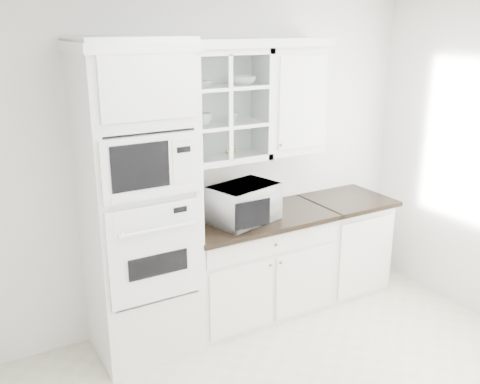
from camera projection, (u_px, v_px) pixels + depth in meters
room_shell at (304, 142)px, 3.30m from camera, size 4.00×3.50×2.70m
oven_column at (139, 205)px, 3.94m from camera, size 0.76×0.68×2.40m
base_cabinet_run at (255, 265)px, 4.68m from camera, size 1.32×0.67×0.92m
extra_base_cabinet at (343, 242)px, 5.15m from camera, size 0.72×0.67×0.92m
upper_cabinet_glass at (220, 106)px, 4.25m from camera, size 0.80×0.33×0.90m
upper_cabinet_solid at (290, 100)px, 4.57m from camera, size 0.55×0.33×0.90m
crown_molding at (209, 43)px, 4.03m from camera, size 2.14×0.38×0.07m
countertop_microwave at (243, 203)px, 4.38m from camera, size 0.63×0.57×0.31m
bowl_a at (198, 84)px, 4.09m from camera, size 0.26×0.26×0.05m
bowl_b at (242, 80)px, 4.27m from camera, size 0.26×0.26×0.07m
cup_a at (203, 119)px, 4.19m from camera, size 0.13×0.13×0.10m
cup_b at (232, 117)px, 4.35m from camera, size 0.09×0.09×0.08m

